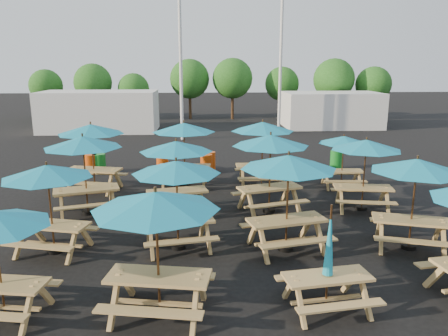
{
  "coord_description": "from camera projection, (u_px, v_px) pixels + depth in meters",
  "views": [
    {
      "loc": [
        -0.77,
        -13.45,
        4.69
      ],
      "look_at": [
        0.0,
        1.5,
        1.1
      ],
      "focal_mm": 35.0,
      "sensor_mm": 36.0,
      "label": 1
    }
  ],
  "objects": [
    {
      "name": "tree_0",
      "position": [
        46.0,
        86.0,
        37.35
      ],
      "size": [
        2.8,
        2.8,
        4.24
      ],
      "color": "#382314",
      "rests_on": "ground"
    },
    {
      "name": "picnic_unit_6",
      "position": [
        176.0,
        150.0,
        13.45
      ],
      "size": [
        2.73,
        2.73,
        2.4
      ],
      "rotation": [
        0.0,
        0.0,
        0.23
      ],
      "color": "tan",
      "rests_on": "ground"
    },
    {
      "name": "event_tent_0",
      "position": [
        100.0,
        111.0,
        30.95
      ],
      "size": [
        8.0,
        4.0,
        2.8
      ],
      "primitive_type": "cube",
      "color": "silver",
      "rests_on": "ground"
    },
    {
      "name": "picnic_unit_11",
      "position": [
        263.0,
        130.0,
        16.67
      ],
      "size": [
        2.42,
        2.42,
        2.55
      ],
      "rotation": [
        0.0,
        0.0,
        0.0
      ],
      "color": "tan",
      "rests_on": "ground"
    },
    {
      "name": "mast_0",
      "position": [
        180.0,
        41.0,
        26.29
      ],
      "size": [
        0.2,
        0.2,
        12.0
      ],
      "primitive_type": "cylinder",
      "color": "silver",
      "rests_on": "ground"
    },
    {
      "name": "waste_bin_5",
      "position": [
        336.0,
        160.0,
        19.83
      ],
      "size": [
        0.52,
        0.52,
        0.84
      ],
      "primitive_type": "cylinder",
      "color": "#177F24",
      "rests_on": "ground"
    },
    {
      "name": "picnic_unit_7",
      "position": [
        184.0,
        131.0,
        16.55
      ],
      "size": [
        2.57,
        2.57,
        2.53
      ],
      "rotation": [
        0.0,
        0.0,
        -0.07
      ],
      "color": "tan",
      "rests_on": "ground"
    },
    {
      "name": "picnic_unit_4",
      "position": [
        156.0,
        208.0,
        7.88
      ],
      "size": [
        2.71,
        2.71,
        2.48
      ],
      "rotation": [
        0.0,
        0.0,
        -0.17
      ],
      "color": "tan",
      "rests_on": "ground"
    },
    {
      "name": "picnic_unit_14",
      "position": [
        366.0,
        148.0,
        13.93
      ],
      "size": [
        2.56,
        2.56,
        2.36
      ],
      "rotation": [
        0.0,
        0.0,
        -0.16
      ],
      "color": "tan",
      "rests_on": "ground"
    },
    {
      "name": "picnic_unit_3",
      "position": [
        91.0,
        133.0,
        16.01
      ],
      "size": [
        2.89,
        2.89,
        2.56
      ],
      "rotation": [
        0.0,
        0.0,
        -0.22
      ],
      "color": "tan",
      "rests_on": "ground"
    },
    {
      "name": "tree_7",
      "position": [
        373.0,
        84.0,
        36.44
      ],
      "size": [
        2.95,
        2.95,
        4.48
      ],
      "color": "#382314",
      "rests_on": "ground"
    },
    {
      "name": "mast_1",
      "position": [
        281.0,
        43.0,
        28.56
      ],
      "size": [
        0.2,
        0.2,
        12.0
      ],
      "primitive_type": "cylinder",
      "color": "silver",
      "rests_on": "ground"
    },
    {
      "name": "picnic_unit_5",
      "position": [
        176.0,
        172.0,
        10.91
      ],
      "size": [
        2.64,
        2.64,
        2.36
      ],
      "rotation": [
        0.0,
        0.0,
        0.2
      ],
      "color": "tan",
      "rests_on": "ground"
    },
    {
      "name": "picnic_unit_9",
      "position": [
        289.0,
        167.0,
        10.78
      ],
      "size": [
        2.9,
        2.9,
        2.53
      ],
      "rotation": [
        0.0,
        0.0,
        0.24
      ],
      "color": "tan",
      "rests_on": "ground"
    },
    {
      "name": "waste_bin_0",
      "position": [
        91.0,
        164.0,
        19.06
      ],
      "size": [
        0.52,
        0.52,
        0.84
      ],
      "primitive_type": "cylinder",
      "color": "#D1490C",
      "rests_on": "ground"
    },
    {
      "name": "tree_6",
      "position": [
        334.0,
        79.0,
        36.15
      ],
      "size": [
        3.38,
        3.38,
        5.13
      ],
      "color": "#382314",
      "rests_on": "ground"
    },
    {
      "name": "picnic_unit_15",
      "position": [
        344.0,
        142.0,
        16.58
      ],
      "size": [
        2.02,
        2.02,
        2.04
      ],
      "rotation": [
        0.0,
        0.0,
        -0.05
      ],
      "color": "tan",
      "rests_on": "ground"
    },
    {
      "name": "picnic_unit_13",
      "position": [
        417.0,
        170.0,
        10.89
      ],
      "size": [
        2.86,
        2.86,
        2.41
      ],
      "rotation": [
        0.0,
        0.0,
        -0.3
      ],
      "color": "tan",
      "rests_on": "ground"
    },
    {
      "name": "tree_1",
      "position": [
        93.0,
        83.0,
        36.19
      ],
      "size": [
        3.11,
        3.11,
        4.72
      ],
      "color": "#382314",
      "rests_on": "ground"
    },
    {
      "name": "tree_5",
      "position": [
        282.0,
        84.0,
        37.78
      ],
      "size": [
        2.94,
        2.94,
        4.45
      ],
      "color": "#382314",
      "rests_on": "ground"
    },
    {
      "name": "tree_2",
      "position": [
        134.0,
        89.0,
        36.24
      ],
      "size": [
        2.59,
        2.59,
        3.93
      ],
      "color": "#382314",
      "rests_on": "ground"
    },
    {
      "name": "event_tent_1",
      "position": [
        331.0,
        110.0,
        32.8
      ],
      "size": [
        7.0,
        4.0,
        2.6
      ],
      "primitive_type": "cube",
      "color": "silver",
      "rests_on": "ground"
    },
    {
      "name": "ground",
      "position": [
        226.0,
        212.0,
        14.2
      ],
      "size": [
        120.0,
        120.0,
        0.0
      ],
      "primitive_type": "plane",
      "color": "black",
      "rests_on": "ground"
    },
    {
      "name": "picnic_unit_8",
      "position": [
        328.0,
        268.0,
        8.36
      ],
      "size": [
        1.88,
        1.7,
        2.15
      ],
      "rotation": [
        0.0,
        0.0,
        0.15
      ],
      "color": "tan",
      "rests_on": "ground"
    },
    {
      "name": "picnic_unit_2",
      "position": [
        83.0,
        146.0,
        13.47
      ],
      "size": [
        3.0,
        3.0,
        2.54
      ],
      "rotation": [
        0.0,
        0.0,
        0.29
      ],
      "color": "tan",
      "rests_on": "ground"
    },
    {
      "name": "picnic_unit_10",
      "position": [
        271.0,
        145.0,
        13.65
      ],
      "size": [
        3.02,
        3.02,
        2.56
      ],
      "rotation": [
        0.0,
        0.0,
        0.29
      ],
      "color": "tan",
      "rests_on": "ground"
    },
    {
      "name": "waste_bin_2",
      "position": [
        162.0,
        163.0,
        19.29
      ],
      "size": [
        0.52,
        0.52,
        0.84
      ],
      "primitive_type": "cylinder",
      "color": "#D1490C",
      "rests_on": "ground"
    },
    {
      "name": "tree_3",
      "position": [
        190.0,
        79.0,
        37.32
      ],
      "size": [
        3.36,
        3.36,
        5.09
      ],
      "color": "#382314",
      "rests_on": "ground"
    },
    {
      "name": "picnic_unit_1",
      "position": [
        47.0,
        176.0,
        10.67
      ],
      "size": [
        2.66,
        2.66,
        2.31
      ],
      "rotation": [
        0.0,
        0.0,
        -0.24
      ],
      "color": "tan",
      "rests_on": "ground"
    },
    {
      "name": "waste_bin_1",
      "position": [
        100.0,
        163.0,
        19.15
      ],
      "size": [
        0.52,
        0.52,
        0.84
      ],
      "primitive_type": "cylinder",
      "color": "#177F24",
      "rests_on": "ground"
    },
    {
      "name": "waste_bin_3",
      "position": [
        206.0,
        164.0,
        19.06
      ],
      "size": [
        0.52,
        0.52,
        0.84
      ],
      "primitive_type": "cylinder",
      "color": "#D1490C",
      "rests_on": "ground"
    },
    {
      "name": "waste_bin_4",
      "position": [
        210.0,
        161.0,
        19.58
      ],
      "size": [
        0.52,
        0.52,
        0.84
      ],
      "primitive_type": "cylinder",
      "color": "#D1490C",
      "rests_on": "ground"
    },
    {
      "name": "tree_4",
      "position": [
        233.0,
        78.0,
        37.04
      ],
      "size": [
        3.41,
        3.41,
        5.17
      ],
      "color": "#382314",
      "rests_on": "ground"
    }
  ]
}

